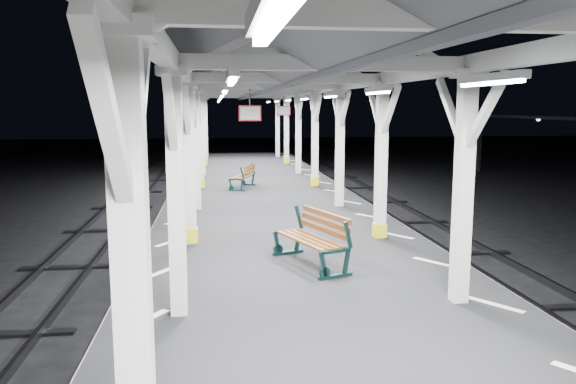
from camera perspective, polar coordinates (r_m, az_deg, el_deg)
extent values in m
plane|color=black|center=(10.31, 1.39, -13.03)|extent=(120.00, 120.00, 0.00)
cube|color=black|center=(10.13, 1.40, -10.40)|extent=(6.00, 50.00, 1.00)
cube|color=silver|center=(9.92, -12.86, -7.98)|extent=(1.00, 48.00, 0.01)
cube|color=silver|center=(10.62, 14.69, -6.94)|extent=(1.00, 48.00, 0.01)
cube|color=#2D2D33|center=(10.60, -23.78, -12.69)|extent=(0.08, 60.00, 0.16)
cube|color=black|center=(10.79, -26.63, -12.80)|extent=(2.20, 0.22, 0.06)
cube|color=#2D2D33|center=(11.77, 23.73, -10.57)|extent=(0.08, 60.00, 0.16)
cube|color=black|center=(12.07, 26.00, -10.49)|extent=(2.20, 0.22, 0.06)
cube|color=silver|center=(3.71, -15.48, -10.67)|extent=(0.22, 0.22, 3.20)
cube|color=silver|center=(3.54, -16.61, 15.65)|extent=(0.40, 0.40, 0.12)
cube|color=silver|center=(4.05, -15.06, 7.54)|extent=(0.10, 0.99, 0.99)
cube|color=silver|center=(2.97, -17.87, 7.13)|extent=(0.10, 0.99, 0.99)
cube|color=silver|center=(7.58, -11.29, -0.68)|extent=(0.22, 0.22, 3.20)
cube|color=silver|center=(7.50, -11.68, 11.94)|extent=(0.40, 0.40, 0.12)
cube|color=silver|center=(8.03, -11.27, 8.08)|extent=(0.10, 0.99, 0.99)
cube|color=silver|center=(6.94, -11.88, 8.00)|extent=(0.10, 0.99, 0.99)
cube|color=silver|center=(11.54, -9.97, 2.52)|extent=(0.22, 0.22, 3.20)
cube|color=silver|center=(11.49, -10.19, 10.78)|extent=(0.40, 0.40, 0.12)
cube|color=yellow|center=(11.78, -9.79, -4.37)|extent=(0.26, 0.26, 0.30)
cube|color=silver|center=(12.03, -10.00, 8.25)|extent=(0.10, 0.99, 0.99)
cube|color=silver|center=(10.93, -10.26, 8.22)|extent=(0.10, 0.99, 0.99)
cube|color=silver|center=(15.52, -9.32, 4.08)|extent=(0.22, 0.22, 3.20)
cube|color=silver|center=(15.48, -9.47, 10.21)|extent=(0.40, 0.40, 0.12)
cube|color=silver|center=(16.02, -9.36, 8.34)|extent=(0.10, 0.99, 0.99)
cube|color=silver|center=(14.93, -9.50, 8.32)|extent=(0.10, 0.99, 0.99)
cube|color=silver|center=(19.51, -8.94, 5.00)|extent=(0.22, 0.22, 3.20)
cube|color=silver|center=(19.48, -9.05, 9.88)|extent=(0.40, 0.40, 0.12)
cube|color=yellow|center=(19.65, -8.84, 0.87)|extent=(0.26, 0.26, 0.30)
cube|color=silver|center=(20.02, -8.97, 8.39)|extent=(0.10, 0.99, 0.99)
cube|color=silver|center=(18.92, -9.06, 8.38)|extent=(0.10, 0.99, 0.99)
cube|color=silver|center=(23.50, -8.68, 5.61)|extent=(0.22, 0.22, 3.20)
cube|color=silver|center=(23.48, -8.78, 9.66)|extent=(0.40, 0.40, 0.12)
cube|color=silver|center=(24.02, -8.72, 8.42)|extent=(0.10, 0.99, 0.99)
cube|color=silver|center=(22.92, -8.78, 8.41)|extent=(0.10, 0.99, 0.99)
cube|color=silver|center=(27.50, -8.50, 6.05)|extent=(0.22, 0.22, 3.20)
cube|color=silver|center=(27.47, -8.58, 9.50)|extent=(0.40, 0.40, 0.12)
cube|color=yellow|center=(27.60, -8.44, 3.10)|extent=(0.26, 0.26, 0.30)
cube|color=silver|center=(28.02, -8.53, 8.44)|extent=(0.10, 0.99, 0.99)
cube|color=silver|center=(26.92, -8.58, 8.44)|extent=(0.10, 0.99, 0.99)
cube|color=silver|center=(31.49, -8.37, 6.37)|extent=(0.22, 0.22, 3.20)
cube|color=silver|center=(31.47, -8.43, 9.39)|extent=(0.40, 0.40, 0.12)
cube|color=silver|center=(32.02, -8.40, 8.46)|extent=(0.10, 0.99, 0.99)
cube|color=silver|center=(30.92, -8.43, 8.46)|extent=(0.10, 0.99, 0.99)
cube|color=silver|center=(8.32, 17.36, -0.09)|extent=(0.22, 0.22, 3.20)
cube|color=silver|center=(8.24, 17.89, 11.39)|extent=(0.40, 0.40, 0.12)
cube|color=silver|center=(8.73, 16.19, 7.94)|extent=(0.10, 0.99, 0.99)
cube|color=silver|center=(7.74, 19.45, 7.74)|extent=(0.10, 0.99, 0.99)
cube|color=silver|center=(12.04, 9.43, 2.78)|extent=(0.22, 0.22, 3.20)
cube|color=silver|center=(11.99, 9.63, 10.70)|extent=(0.40, 0.40, 0.12)
cube|color=yellow|center=(12.26, 9.27, -3.83)|extent=(0.26, 0.26, 0.30)
cube|color=silver|center=(12.51, 8.83, 8.29)|extent=(0.10, 0.99, 0.99)
cube|color=silver|center=(11.45, 10.37, 8.23)|extent=(0.10, 0.99, 0.99)
cube|color=silver|center=(15.90, 5.28, 4.26)|extent=(0.22, 0.22, 3.20)
cube|color=silver|center=(15.86, 5.37, 10.25)|extent=(0.40, 0.40, 0.12)
cube|color=silver|center=(16.39, 4.92, 8.42)|extent=(0.10, 0.99, 0.99)
cube|color=silver|center=(15.31, 5.80, 8.40)|extent=(0.10, 0.99, 0.99)
cube|color=silver|center=(19.81, 2.75, 5.15)|extent=(0.22, 0.22, 3.20)
cube|color=silver|center=(19.78, 2.79, 9.96)|extent=(0.40, 0.40, 0.12)
cube|color=yellow|center=(19.95, 2.72, 1.08)|extent=(0.26, 0.26, 0.30)
cube|color=silver|center=(20.31, 2.50, 8.49)|extent=(0.10, 0.99, 0.99)
cube|color=silver|center=(19.23, 3.07, 8.47)|extent=(0.10, 0.99, 0.99)
cube|color=silver|center=(23.75, 1.06, 5.74)|extent=(0.22, 0.22, 3.20)
cube|color=silver|center=(23.72, 1.07, 9.75)|extent=(0.40, 0.40, 0.12)
cube|color=silver|center=(24.26, 0.87, 8.52)|extent=(0.10, 0.99, 0.99)
cube|color=silver|center=(23.18, 1.27, 8.51)|extent=(0.10, 0.99, 0.99)
cube|color=silver|center=(27.71, -0.16, 6.16)|extent=(0.22, 0.22, 3.20)
cube|color=silver|center=(27.69, -0.16, 9.59)|extent=(0.40, 0.40, 0.12)
cube|color=yellow|center=(27.81, -0.16, 3.23)|extent=(0.26, 0.26, 0.30)
cube|color=silver|center=(28.23, -0.30, 8.54)|extent=(0.10, 0.99, 0.99)
cube|color=silver|center=(27.14, -0.01, 8.53)|extent=(0.10, 0.99, 0.99)
cube|color=silver|center=(31.68, -1.07, 6.47)|extent=(0.22, 0.22, 3.20)
cube|color=silver|center=(31.66, -1.08, 9.47)|extent=(0.40, 0.40, 0.12)
cube|color=silver|center=(32.20, -1.18, 8.55)|extent=(0.10, 0.99, 0.99)
cube|color=silver|center=(31.11, -0.96, 8.55)|extent=(0.10, 0.99, 0.99)
cube|color=silver|center=(9.50, -10.80, 11.96)|extent=(0.18, 48.00, 0.24)
cube|color=silver|center=(10.10, 13.01, 11.69)|extent=(0.18, 48.00, 0.24)
cube|color=silver|center=(3.81, 16.11, 16.97)|extent=(4.20, 0.14, 0.20)
cube|color=silver|center=(7.63, 3.85, 12.94)|extent=(4.20, 0.14, 0.20)
cube|color=silver|center=(11.57, -0.06, 11.49)|extent=(4.20, 0.14, 0.20)
cube|color=silver|center=(15.55, -1.97, 10.76)|extent=(4.20, 0.14, 0.20)
cube|color=silver|center=(19.53, -3.09, 10.32)|extent=(4.20, 0.14, 0.20)
cube|color=silver|center=(23.52, -3.83, 10.03)|extent=(4.20, 0.14, 0.20)
cube|color=silver|center=(27.51, -4.36, 9.82)|extent=(4.20, 0.14, 0.20)
cube|color=silver|center=(31.51, -4.75, 9.67)|extent=(4.20, 0.14, 0.20)
cube|color=silver|center=(9.69, 1.51, 17.51)|extent=(0.16, 48.00, 0.20)
cube|color=#4F5156|center=(9.53, -6.53, 15.30)|extent=(2.80, 49.00, 1.45)
cube|color=#4F5156|center=(9.92, 9.20, 14.98)|extent=(2.80, 49.00, 1.45)
cube|color=white|center=(1.50, -0.93, 17.98)|extent=(0.05, 1.25, 0.05)
cube|color=silver|center=(5.48, -5.72, 11.67)|extent=(0.10, 1.35, 0.08)
cube|color=white|center=(5.47, -5.71, 11.15)|extent=(0.05, 1.25, 0.05)
cube|color=silver|center=(9.47, -6.45, 10.37)|extent=(0.10, 1.35, 0.08)
cube|color=white|center=(9.47, -6.44, 10.07)|extent=(0.05, 1.25, 0.05)
cube|color=silver|center=(13.47, -6.74, 9.84)|extent=(0.10, 1.35, 0.08)
cube|color=white|center=(13.47, -6.74, 9.63)|extent=(0.05, 1.25, 0.05)
cube|color=silver|center=(17.47, -6.90, 9.55)|extent=(0.10, 1.35, 0.08)
cube|color=white|center=(17.47, -6.90, 9.39)|extent=(0.05, 1.25, 0.05)
cube|color=silver|center=(21.47, -7.00, 9.37)|extent=(0.10, 1.35, 0.08)
cube|color=white|center=(21.47, -7.00, 9.24)|extent=(0.05, 1.25, 0.05)
cube|color=silver|center=(25.47, -7.07, 9.25)|extent=(0.10, 1.35, 0.08)
cube|color=white|center=(25.47, -7.06, 9.14)|extent=(0.05, 1.25, 0.05)
cube|color=silver|center=(29.47, -7.12, 9.16)|extent=(0.10, 1.35, 0.08)
cube|color=white|center=(29.47, -7.11, 9.06)|extent=(0.05, 1.25, 0.05)
cube|color=silver|center=(6.13, 19.84, 10.88)|extent=(0.10, 1.35, 0.08)
cube|color=white|center=(6.13, 19.82, 10.42)|extent=(0.05, 1.25, 0.05)
cube|color=silver|center=(9.87, 9.08, 10.25)|extent=(0.10, 1.35, 0.08)
cube|color=white|center=(9.86, 9.07, 9.96)|extent=(0.05, 1.25, 0.05)
cube|color=silver|center=(13.75, 4.32, 9.85)|extent=(0.10, 1.35, 0.08)
cube|color=white|center=(13.75, 4.32, 9.64)|extent=(0.05, 1.25, 0.05)
cube|color=silver|center=(17.69, 1.67, 9.60)|extent=(0.10, 1.35, 0.08)
cube|color=white|center=(17.69, 1.67, 9.44)|extent=(0.05, 1.25, 0.05)
cube|color=silver|center=(21.65, -0.01, 9.43)|extent=(0.10, 1.35, 0.08)
cube|color=white|center=(21.64, -0.01, 9.30)|extent=(0.05, 1.25, 0.05)
cube|color=silver|center=(25.62, -1.16, 9.31)|extent=(0.10, 1.35, 0.08)
cube|color=white|center=(25.62, -1.16, 9.20)|extent=(0.05, 1.25, 0.05)
cube|color=silver|center=(29.60, -2.01, 9.22)|extent=(0.10, 1.35, 0.08)
cube|color=white|center=(29.60, -2.01, 9.12)|extent=(0.05, 1.25, 0.05)
cylinder|color=black|center=(12.75, -3.89, 9.59)|extent=(0.02, 0.02, 0.36)
cube|color=red|center=(12.75, -3.87, 8.00)|extent=(0.50, 0.03, 0.35)
cube|color=white|center=(12.75, -3.87, 8.00)|extent=(0.44, 0.04, 0.29)
cylinder|color=black|center=(20.96, -0.44, 9.24)|extent=(0.02, 0.02, 0.36)
cube|color=red|center=(20.96, -0.44, 8.27)|extent=(0.50, 0.03, 0.35)
cube|color=white|center=(20.96, -0.44, 8.27)|extent=(0.44, 0.05, 0.29)
cube|color=black|center=(35.13, 18.85, 4.67)|extent=(0.20, 0.20, 3.30)
sphere|color=silver|center=(29.80, 24.10, 6.78)|extent=(0.20, 0.20, 0.20)
sphere|color=silver|center=(35.07, 18.98, 7.23)|extent=(0.20, 0.20, 0.20)
cube|color=#0F2B2A|center=(9.41, 4.83, -8.53)|extent=(0.62, 0.28, 0.06)
cube|color=#0F2B2A|center=(9.23, 3.62, -7.48)|extent=(0.17, 0.11, 0.49)
cube|color=#0F2B2A|center=(9.46, 5.95, -7.11)|extent=(0.16, 0.10, 0.49)
cube|color=#0F2B2A|center=(9.36, 6.10, -4.34)|extent=(0.18, 0.11, 0.46)
cube|color=#0F2B2A|center=(10.83, 0.00, -6.20)|extent=(0.62, 0.28, 0.06)
cube|color=#0F2B2A|center=(10.67, -1.12, -5.24)|extent=(0.17, 0.11, 0.49)
cube|color=#0F2B2A|center=(10.87, 1.00, -4.98)|extent=(0.16, 0.10, 0.49)
cube|color=#0F2B2A|center=(10.78, 1.10, -2.56)|extent=(0.18, 0.11, 0.46)
cube|color=#5B2E15|center=(9.90, 1.19, -4.96)|extent=(0.65, 1.55, 0.04)
cube|color=#5B2E15|center=(9.96, 1.88, -4.88)|extent=(0.65, 1.55, 0.04)
cube|color=#5B2E15|center=(10.03, 2.57, -4.79)|extent=(0.65, 1.55, 0.04)
cube|color=#5B2E15|center=(10.10, 3.25, -4.70)|extent=(0.65, 1.55, 0.04)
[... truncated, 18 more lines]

